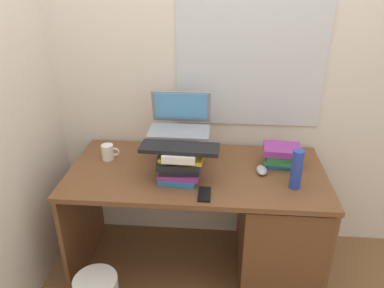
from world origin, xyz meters
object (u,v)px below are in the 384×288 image
at_px(book_stack_tall, 179,147).
at_px(book_stack_side, 281,155).
at_px(computer_mouse, 262,170).
at_px(mug, 108,152).
at_px(water_bottle, 297,169).
at_px(desk, 258,222).
at_px(cell_phone, 204,194).
at_px(keyboard, 179,148).
at_px(book_stack_keyboard_riser, 179,165).
at_px(laptop, 180,121).

relative_size(book_stack_tall, book_stack_side, 1.10).
xyz_separation_m(book_stack_side, computer_mouse, (-0.12, -0.10, -0.05)).
xyz_separation_m(book_stack_side, mug, (-1.04, -0.01, -0.02)).
bearing_deg(mug, water_bottle, -12.22).
xyz_separation_m(desk, book_stack_tall, (-0.49, 0.13, 0.42)).
height_order(book_stack_tall, computer_mouse, book_stack_tall).
xyz_separation_m(water_bottle, cell_phone, (-0.48, -0.12, -0.10)).
distance_m(desk, cell_phone, 0.52).
bearing_deg(keyboard, mug, 157.94).
relative_size(computer_mouse, cell_phone, 0.76).
distance_m(desk, book_stack_keyboard_riser, 0.64).
xyz_separation_m(book_stack_keyboard_riser, book_stack_side, (0.58, 0.22, -0.03)).
xyz_separation_m(desk, keyboard, (-0.46, -0.09, 0.53)).
distance_m(desk, mug, 1.01).
bearing_deg(cell_phone, computer_mouse, 39.20).
distance_m(book_stack_side, cell_phone, 0.56).
relative_size(book_stack_tall, book_stack_keyboard_riser, 0.96).
distance_m(keyboard, computer_mouse, 0.51).
bearing_deg(desk, mug, 172.55).
bearing_deg(book_stack_tall, book_stack_side, 0.18).
bearing_deg(laptop, book_stack_keyboard_riser, -84.78).
relative_size(book_stack_side, laptop, 0.63).
relative_size(book_stack_side, computer_mouse, 2.16).
bearing_deg(water_bottle, book_stack_side, 100.89).
bearing_deg(cell_phone, water_bottle, 13.47).
bearing_deg(mug, book_stack_tall, 0.71).
xyz_separation_m(book_stack_keyboard_riser, laptop, (-0.02, 0.27, 0.15)).
distance_m(book_stack_tall, book_stack_keyboard_riser, 0.22).
bearing_deg(desk, laptop, 159.77).
relative_size(book_stack_side, water_bottle, 1.02).
height_order(book_stack_tall, keyboard, keyboard).
bearing_deg(desk, keyboard, -168.50).
height_order(desk, computer_mouse, computer_mouse).
distance_m(mug, cell_phone, 0.70).
distance_m(book_stack_side, keyboard, 0.63).
bearing_deg(mug, book_stack_keyboard_riser, -24.59).
relative_size(keyboard, water_bottle, 1.91).
bearing_deg(book_stack_tall, keyboard, -82.95).
distance_m(computer_mouse, water_bottle, 0.23).
xyz_separation_m(book_stack_side, water_bottle, (0.05, -0.24, 0.04)).
height_order(desk, cell_phone, cell_phone).
xyz_separation_m(book_stack_keyboard_riser, computer_mouse, (0.46, 0.12, -0.08)).
bearing_deg(desk, water_bottle, -36.04).
bearing_deg(computer_mouse, book_stack_side, 40.77).
height_order(mug, water_bottle, water_bottle).
bearing_deg(book_stack_tall, computer_mouse, -11.37).
bearing_deg(keyboard, book_stack_tall, 99.86).
xyz_separation_m(book_stack_keyboard_riser, cell_phone, (0.15, -0.14, -0.09)).
bearing_deg(book_stack_side, book_stack_tall, -179.82).
bearing_deg(water_bottle, laptop, 155.54).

